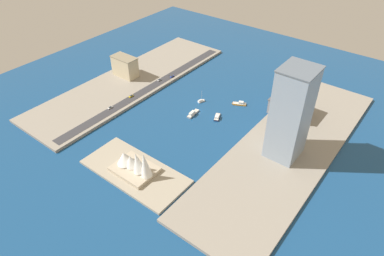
% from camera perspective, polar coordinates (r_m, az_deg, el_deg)
% --- Properties ---
extents(ground_plane, '(440.00, 440.00, 0.00)m').
position_cam_1_polar(ground_plane, '(329.04, 1.20, 2.82)').
color(ground_plane, navy).
extents(quay_west, '(70.00, 240.00, 2.59)m').
position_cam_1_polar(quay_west, '(294.72, 15.43, -3.15)').
color(quay_west, gray).
rests_on(quay_west, ground_plane).
extents(quay_east, '(70.00, 240.00, 2.59)m').
position_cam_1_polar(quay_east, '(380.86, -9.84, 7.65)').
color(quay_east, gray).
rests_on(quay_east, ground_plane).
extents(peninsula_point, '(83.45, 38.20, 2.00)m').
position_cam_1_polar(peninsula_point, '(267.49, -9.38, -7.10)').
color(peninsula_point, '#A89E89').
rests_on(peninsula_point, ground_plane).
extents(road_strip, '(9.89, 228.00, 0.15)m').
position_cam_1_polar(road_strip, '(363.13, -6.92, 6.63)').
color(road_strip, '#38383D').
rests_on(road_strip, quay_east).
extents(yacht_sleek_gray, '(5.46, 16.96, 4.05)m').
position_cam_1_polar(yacht_sleek_gray, '(323.05, 0.14, 2.41)').
color(yacht_sleek_gray, '#999EA3').
rests_on(yacht_sleek_gray, ground_plane).
extents(patrol_launch_navy, '(8.76, 13.04, 3.20)m').
position_cam_1_polar(patrol_launch_navy, '(319.69, 4.16, 1.84)').
color(patrol_launch_navy, '#1E284C').
rests_on(patrol_launch_navy, ground_plane).
extents(sailboat_small_white, '(5.01, 8.31, 12.39)m').
position_cam_1_polar(sailboat_small_white, '(341.96, 1.53, 4.49)').
color(sailboat_small_white, white).
rests_on(sailboat_small_white, ground_plane).
extents(water_taxi_orange, '(13.69, 9.58, 3.59)m').
position_cam_1_polar(water_taxi_orange, '(340.64, 7.87, 4.02)').
color(water_taxi_orange, orange).
rests_on(water_taxi_orange, ground_plane).
extents(office_block_beige, '(28.24, 15.20, 21.99)m').
position_cam_1_polar(office_block_beige, '(385.17, -11.00, 9.95)').
color(office_block_beige, '#C6B793').
rests_on(office_block_beige, quay_east).
extents(warehouse_low_gray, '(34.49, 27.54, 14.60)m').
position_cam_1_polar(warehouse_low_gray, '(330.72, 15.93, 3.50)').
color(warehouse_low_gray, gray).
rests_on(warehouse_low_gray, quay_west).
extents(tower_tall_glass, '(24.80, 28.01, 75.13)m').
position_cam_1_polar(tower_tall_glass, '(264.48, 15.98, 2.20)').
color(tower_tall_glass, '#8C9EB2').
rests_on(tower_tall_glass, quay_west).
extents(sedan_silver, '(2.17, 4.80, 1.55)m').
position_cam_1_polar(sedan_silver, '(374.40, -5.42, 7.89)').
color(sedan_silver, black).
rests_on(sedan_silver, road_strip).
extents(taxi_yellow_cab, '(1.99, 5.07, 1.58)m').
position_cam_1_polar(taxi_yellow_cab, '(349.95, -10.02, 5.20)').
color(taxi_yellow_cab, black).
rests_on(taxi_yellow_cab, road_strip).
extents(van_white, '(1.95, 5.20, 1.54)m').
position_cam_1_polar(van_white, '(336.47, -13.35, 3.29)').
color(van_white, black).
rests_on(van_white, road_strip).
extents(hatchback_blue, '(1.95, 4.73, 1.71)m').
position_cam_1_polar(hatchback_blue, '(380.37, -3.32, 8.51)').
color(hatchback_blue, black).
rests_on(hatchback_blue, road_strip).
extents(traffic_light_waterfront, '(0.36, 0.36, 6.50)m').
position_cam_1_polar(traffic_light_waterfront, '(372.34, -3.80, 8.41)').
color(traffic_light_waterfront, black).
rests_on(traffic_light_waterfront, quay_east).
extents(opera_landmark, '(34.41, 25.01, 23.26)m').
position_cam_1_polar(opera_landmark, '(261.58, -9.49, -5.85)').
color(opera_landmark, '#BCAD93').
rests_on(opera_landmark, peninsula_point).
extents(park_tree_cluster, '(17.03, 17.51, 7.38)m').
position_cam_1_polar(park_tree_cluster, '(300.89, 16.48, -0.91)').
color(park_tree_cluster, brown).
rests_on(park_tree_cluster, quay_west).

